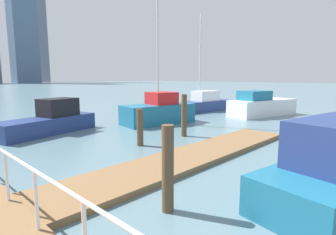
{
  "coord_description": "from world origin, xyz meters",
  "views": [
    {
      "loc": [
        -4.69,
        3.28,
        2.96
      ],
      "look_at": [
        1.66,
        9.37,
        1.65
      ],
      "focal_mm": 28.88,
      "sensor_mm": 36.0,
      "label": 1
    }
  ],
  "objects_px": {
    "moored_boat_4": "(159,111)",
    "moored_boat_3": "(261,106)",
    "moored_boat_1": "(201,104)",
    "moored_boat_5": "(50,121)"
  },
  "relations": [
    {
      "from": "moored_boat_3",
      "to": "moored_boat_4",
      "type": "height_order",
      "value": "moored_boat_4"
    },
    {
      "from": "moored_boat_1",
      "to": "moored_boat_3",
      "type": "relative_size",
      "value": 1.32
    },
    {
      "from": "moored_boat_3",
      "to": "moored_boat_4",
      "type": "bearing_deg",
      "value": 158.24
    },
    {
      "from": "moored_boat_4",
      "to": "moored_boat_1",
      "type": "bearing_deg",
      "value": 14.75
    },
    {
      "from": "moored_boat_5",
      "to": "moored_boat_1",
      "type": "bearing_deg",
      "value": -0.95
    },
    {
      "from": "moored_boat_1",
      "to": "moored_boat_5",
      "type": "distance_m",
      "value": 13.03
    },
    {
      "from": "moored_boat_1",
      "to": "moored_boat_4",
      "type": "distance_m",
      "value": 7.14
    },
    {
      "from": "moored_boat_4",
      "to": "moored_boat_3",
      "type": "bearing_deg",
      "value": -21.76
    },
    {
      "from": "moored_boat_3",
      "to": "moored_boat_4",
      "type": "distance_m",
      "value": 8.63
    },
    {
      "from": "moored_boat_3",
      "to": "moored_boat_5",
      "type": "xyz_separation_m",
      "value": [
        -14.14,
        5.23,
        -0.12
      ]
    }
  ]
}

